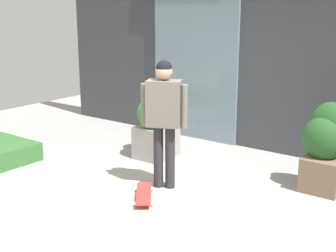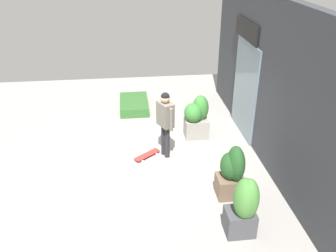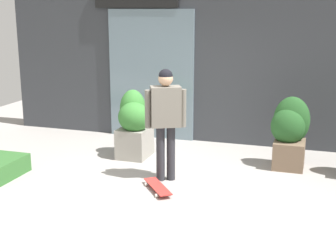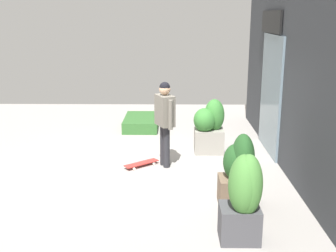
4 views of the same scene
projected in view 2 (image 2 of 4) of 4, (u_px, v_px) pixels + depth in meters
name	position (u px, v px, depth m)	size (l,w,h in m)	color
ground_plane	(152.00, 156.00, 9.17)	(12.00, 12.00, 0.00)	#9E9993
building_facade	(266.00, 80.00, 8.62)	(8.30, 0.31, 3.87)	#383A3F
skateboarder	(165.00, 118.00, 8.73)	(0.57, 0.43, 1.72)	#28282D
skateboard	(147.00, 155.00, 9.11)	(0.61, 0.70, 0.08)	red
planter_box_left	(232.00, 171.00, 7.52)	(0.62, 0.57, 1.18)	brown
planter_box_right	(244.00, 206.00, 6.45)	(0.56, 0.54, 1.26)	#47474C
planter_box_mid	(197.00, 117.00, 9.84)	(0.62, 0.68, 1.19)	gray
hedge_ledge	(134.00, 104.00, 11.70)	(1.48, 0.90, 0.29)	#33662D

